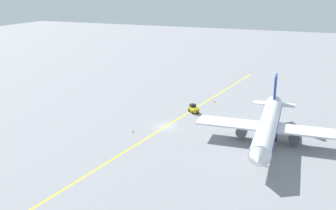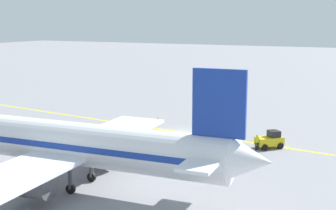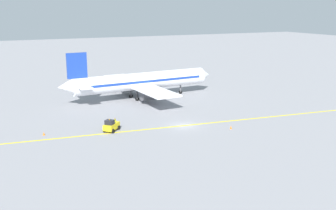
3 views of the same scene
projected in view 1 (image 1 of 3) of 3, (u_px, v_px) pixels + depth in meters
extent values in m
plane|color=gray|center=(166.00, 127.00, 85.44)|extent=(400.00, 400.00, 0.00)
cube|color=yellow|center=(166.00, 127.00, 85.44)|extent=(13.63, 119.31, 0.01)
cylinder|color=white|center=(268.00, 125.00, 75.12)|extent=(5.61, 30.17, 3.60)
cone|color=white|center=(259.00, 159.00, 60.46)|extent=(3.57, 2.62, 3.42)
cone|color=white|center=(275.00, 101.00, 89.96)|extent=(3.25, 3.20, 3.06)
cube|color=#193899|center=(268.00, 125.00, 75.07)|extent=(5.44, 27.18, 0.50)
cube|color=white|center=(268.00, 127.00, 76.23)|extent=(28.29, 7.07, 0.36)
cylinder|color=#4C4C51|center=(295.00, 136.00, 75.06)|extent=(2.41, 3.34, 2.20)
cylinder|color=#4C4C51|center=(242.00, 130.00, 78.14)|extent=(2.41, 3.34, 2.20)
cube|color=#193899|center=(275.00, 86.00, 86.52)|extent=(0.63, 4.02, 5.00)
cube|color=white|center=(274.00, 104.00, 87.21)|extent=(9.14, 3.00, 0.24)
cylinder|color=#4C4C51|center=(262.00, 157.00, 67.13)|extent=(0.36, 0.36, 2.00)
cylinder|color=black|center=(262.00, 162.00, 67.43)|extent=(0.33, 0.82, 0.80)
cylinder|color=#4C4C51|center=(277.00, 134.00, 77.14)|extent=(0.36, 0.36, 2.00)
cylinder|color=black|center=(276.00, 139.00, 77.43)|extent=(0.33, 0.82, 0.80)
cylinder|color=#4C4C51|center=(260.00, 132.00, 78.12)|extent=(0.36, 0.36, 2.00)
cylinder|color=black|center=(260.00, 137.00, 78.42)|extent=(0.33, 0.82, 0.80)
cube|color=gold|center=(194.00, 109.00, 94.72)|extent=(3.18, 3.18, 0.90)
cube|color=black|center=(193.00, 105.00, 94.97)|extent=(1.68, 1.68, 0.70)
sphere|color=orange|center=(193.00, 104.00, 94.84)|extent=(0.16, 0.16, 0.16)
cylinder|color=black|center=(189.00, 110.00, 95.44)|extent=(0.67, 0.67, 0.70)
cylinder|color=black|center=(195.00, 109.00, 95.98)|extent=(0.67, 0.67, 0.70)
cylinder|color=black|center=(193.00, 113.00, 93.71)|extent=(0.67, 0.67, 0.70)
cylinder|color=black|center=(198.00, 112.00, 94.26)|extent=(0.67, 0.67, 0.70)
cylinder|color=#23232D|center=(198.00, 112.00, 93.53)|extent=(0.16, 0.16, 0.85)
cylinder|color=#23232D|center=(198.00, 113.00, 93.34)|extent=(0.16, 0.16, 0.85)
cube|color=#CCD819|center=(198.00, 110.00, 93.22)|extent=(0.39, 0.42, 0.60)
cylinder|color=#CCD819|center=(197.00, 109.00, 93.44)|extent=(0.10, 0.10, 0.55)
cylinder|color=#CCD819|center=(198.00, 110.00, 93.00)|extent=(0.10, 0.10, 0.55)
sphere|color=#9E7051|center=(198.00, 108.00, 93.10)|extent=(0.22, 0.22, 0.22)
cone|color=orange|center=(133.00, 131.00, 81.86)|extent=(0.32, 0.32, 0.55)
cone|color=orange|center=(215.00, 101.00, 102.89)|extent=(0.32, 0.32, 0.55)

